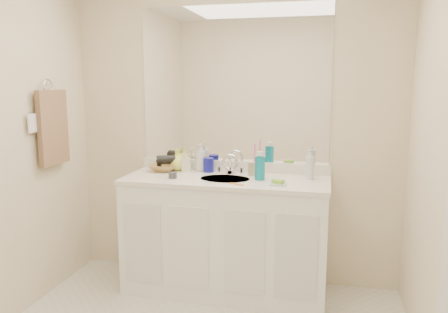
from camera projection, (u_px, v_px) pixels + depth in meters
wall_back at (234, 131)px, 3.44m from camera, size 2.60×0.02×2.40m
vanity_cabinet at (226, 237)px, 3.31m from camera, size 1.50×0.55×0.85m
countertop at (226, 180)px, 3.23m from camera, size 1.52×0.57×0.03m
backsplash at (233, 166)px, 3.47m from camera, size 1.52×0.03×0.08m
sink_basin at (225, 180)px, 3.22m from camera, size 0.37×0.37×0.02m
faucet at (230, 167)px, 3.38m from camera, size 0.02×0.02×0.11m
mirror at (234, 85)px, 3.38m from camera, size 1.48×0.01×1.20m
blue_mug at (209, 165)px, 3.44m from camera, size 0.09×0.09×0.11m
tan_cup at (253, 169)px, 3.31m from camera, size 0.08×0.08×0.10m
toothbrush at (255, 156)px, 3.30m from camera, size 0.02×0.04×0.19m
mouthwash_bottle at (260, 168)px, 3.16m from camera, size 0.08×0.08×0.17m
clear_pump_bottle at (310, 168)px, 3.18m from camera, size 0.08×0.08×0.17m
soap_dish at (278, 184)px, 3.01m from camera, size 0.12×0.10×0.01m
green_soap at (278, 182)px, 3.00m from camera, size 0.09×0.08×0.03m
orange_comb at (237, 184)px, 3.03m from camera, size 0.11×0.07×0.00m
dark_jar at (173, 175)px, 3.22m from camera, size 0.08×0.08×0.04m
soap_bottle_white at (201, 158)px, 3.47m from camera, size 0.11×0.11×0.22m
soap_bottle_cream at (186, 161)px, 3.48m from camera, size 0.09×0.10×0.16m
soap_bottle_yellow at (177, 160)px, 3.50m from camera, size 0.14×0.14×0.17m
wicker_basket at (164, 167)px, 3.49m from camera, size 0.23×0.23×0.06m
hair_dryer at (166, 160)px, 3.47m from camera, size 0.16×0.13×0.07m
towel_ring at (48, 86)px, 3.17m from camera, size 0.01×0.11×0.11m
hand_towel at (53, 128)px, 3.22m from camera, size 0.04×0.32×0.55m
switch_plate at (32, 123)px, 3.02m from camera, size 0.01×0.08×0.13m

